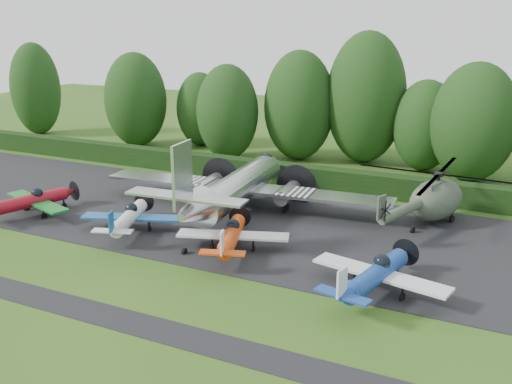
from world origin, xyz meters
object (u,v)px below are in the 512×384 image
at_px(helicopter, 436,196).
at_px(light_plane_orange, 232,235).
at_px(transport_plane, 236,187).
at_px(light_plane_blue, 376,274).
at_px(light_plane_red, 30,201).
at_px(light_plane_white, 129,217).

bearing_deg(helicopter, light_plane_orange, -152.56).
height_order(transport_plane, light_plane_blue, transport_plane).
height_order(light_plane_red, light_plane_white, light_plane_red).
bearing_deg(light_plane_blue, light_plane_orange, 156.47).
bearing_deg(light_plane_white, transport_plane, 73.83).
xyz_separation_m(light_plane_red, light_plane_blue, (27.87, -1.79, 0.06)).
relative_size(light_plane_red, light_plane_white, 1.04).
bearing_deg(helicopter, light_plane_white, -168.16).
relative_size(transport_plane, light_plane_blue, 2.88).
bearing_deg(transport_plane, light_plane_white, -121.17).
xyz_separation_m(light_plane_orange, helicopter, (11.21, 11.70, 0.90)).
xyz_separation_m(light_plane_white, light_plane_blue, (18.53, -2.13, 0.12)).
distance_m(transport_plane, helicopter, 15.27).
bearing_deg(light_plane_white, helicopter, 50.01).
distance_m(light_plane_orange, light_plane_blue, 10.32).
xyz_separation_m(transport_plane, helicopter, (14.58, 4.55, -0.06)).
height_order(transport_plane, light_plane_red, transport_plane).
xyz_separation_m(light_plane_white, helicopter, (19.62, 11.61, 0.93)).
relative_size(light_plane_white, light_plane_blue, 0.91).
height_order(light_plane_red, helicopter, helicopter).
distance_m(transport_plane, light_plane_orange, 7.96).
height_order(light_plane_white, light_plane_orange, light_plane_orange).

